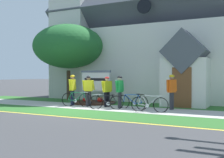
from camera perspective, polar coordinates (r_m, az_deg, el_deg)
name	(u,v)px	position (r m, az deg, el deg)	size (l,w,h in m)	color
ground	(111,102)	(17.34, -0.15, -4.80)	(140.00, 140.00, 0.00)	#3D3D3F
sidewalk_slab	(120,109)	(14.26, 1.69, -6.02)	(32.00, 2.37, 0.01)	#B7B5AD
grass_verge	(98,114)	(12.26, -2.96, -7.16)	(32.00, 2.19, 0.01)	#2D6628
church_lawn	(137,104)	(16.33, 5.16, -5.14)	(24.00, 2.19, 0.01)	#2D6628
curb_paint_stripe	(82,118)	(11.21, -6.20, -7.92)	(28.00, 0.16, 0.01)	yellow
church_building	(158,37)	(21.46, 9.40, 8.35)	(15.39, 10.57, 13.26)	silver
church_sign	(96,82)	(16.95, -3.33, -0.55)	(2.10, 0.23, 1.97)	slate
flower_bed	(94,102)	(16.80, -3.76, -4.72)	(2.59, 2.59, 0.34)	#382319
bicycle_red	(77,99)	(15.28, -7.18, -4.12)	(1.70, 0.45, 0.83)	black
bicycle_black	(133,102)	(14.14, 4.21, -4.61)	(1.74, 0.23, 0.79)	black
bicycle_silver	(149,104)	(13.08, 7.56, -5.04)	(1.77, 0.18, 0.82)	black
bicycle_yellow	(106,102)	(13.93, -1.18, -4.71)	(1.62, 0.69, 0.76)	black
cyclist_in_orange_jersey	(107,89)	(14.90, -1.03, -2.12)	(0.34, 0.66, 1.61)	black
cyclist_in_yellow_jersey	(72,88)	(15.75, -8.03, -1.73)	(0.32, 0.76, 1.70)	#191E38
cyclist_in_green_jersey	(88,88)	(15.37, -4.81, -1.93)	(0.64, 0.37, 1.65)	#2D2D33
cyclist_in_red_jersey	(120,89)	(14.44, 1.58, -2.09)	(0.27, 0.75, 1.66)	#2D2D33
cyclist_in_blue_jersey	(172,89)	(13.97, 12.03, -2.01)	(0.37, 0.67, 1.72)	#2D2D33
yard_deciduous_tree	(68,47)	(19.15, -8.84, 6.54)	(4.69, 4.69, 5.08)	#3D2D1E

